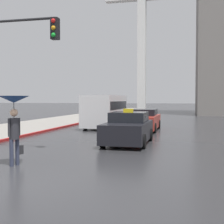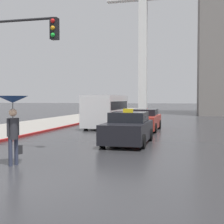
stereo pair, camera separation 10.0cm
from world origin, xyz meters
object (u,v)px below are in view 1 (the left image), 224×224
object	(u,v)px
taxi	(128,129)
ambulance_van	(105,110)
sedan_red	(144,120)
traffic_light	(1,55)
pedestrian_with_umbrella	(14,112)
monument_cross	(142,22)

from	to	relation	value
taxi	ambulance_van	distance (m)	8.24
sedan_red	traffic_light	xyz separation A→B (m)	(-4.33, -9.32, 3.12)
sedan_red	pedestrian_with_umbrella	bearing A→B (deg)	78.67
traffic_light	taxi	bearing A→B (deg)	34.07
pedestrian_with_umbrella	monument_cross	distance (m)	28.24
sedan_red	pedestrian_with_umbrella	distance (m)	12.02
taxi	ambulance_van	bearing A→B (deg)	-67.91
pedestrian_with_umbrella	sedan_red	bearing A→B (deg)	7.72
taxi	monument_cross	size ratio (longest dim) A/B	0.21
ambulance_van	traffic_light	distance (m)	11.03
taxi	traffic_light	size ratio (longest dim) A/B	0.76
traffic_light	sedan_red	bearing A→B (deg)	65.08
monument_cross	sedan_red	bearing A→B (deg)	-81.30
sedan_red	monument_cross	xyz separation A→B (m)	(-2.29, 15.00, 10.07)
ambulance_van	pedestrian_with_umbrella	size ratio (longest dim) A/B	2.67
sedan_red	traffic_light	bearing A→B (deg)	65.08
sedan_red	ambulance_van	world-z (taller)	ambulance_van
sedan_red	taxi	bearing A→B (deg)	91.45
sedan_red	ambulance_van	distance (m)	3.28
monument_cross	taxi	bearing A→B (deg)	-83.43
taxi	ambulance_van	xyz separation A→B (m)	(-3.09, 7.62, 0.60)
taxi	monument_cross	xyz separation A→B (m)	(-2.45, 21.28, 10.05)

